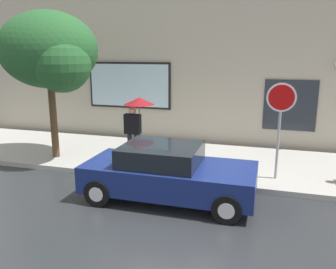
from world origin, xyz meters
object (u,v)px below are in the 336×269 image
object	(u,v)px
parked_car	(168,173)
stop_sign	(280,112)
pedestrian_with_umbrella	(137,112)
street_tree	(51,53)

from	to	relation	value
parked_car	stop_sign	xyz separation A→B (m)	(2.55, 1.81, 1.33)
stop_sign	parked_car	bearing A→B (deg)	-144.59
pedestrian_with_umbrella	stop_sign	bearing A→B (deg)	-5.42
parked_car	stop_sign	size ratio (longest dim) A/B	1.57
parked_car	street_tree	world-z (taller)	street_tree
pedestrian_with_umbrella	street_tree	size ratio (longest dim) A/B	0.44
pedestrian_with_umbrella	stop_sign	world-z (taller)	stop_sign
pedestrian_with_umbrella	stop_sign	distance (m)	4.24
street_tree	stop_sign	bearing A→B (deg)	0.01
parked_car	pedestrian_with_umbrella	bearing A→B (deg)	126.92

